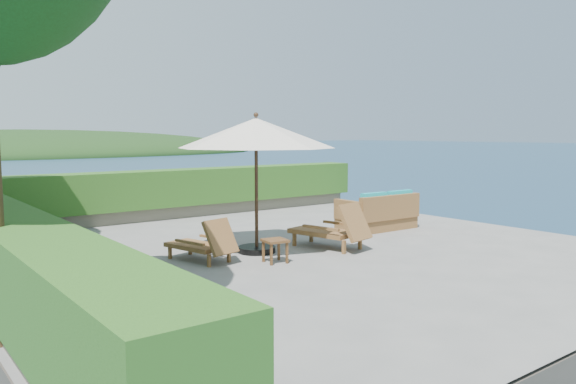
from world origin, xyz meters
TOP-DOWN VIEW (x-y plane):
  - ground at (0.00, 0.00)m, footprint 12.00×12.00m
  - foundation at (0.00, 0.00)m, footprint 12.00×12.00m
  - offshore_island at (25.00, 140.00)m, footprint 126.00×57.60m
  - planter_wall_far at (0.00, 5.60)m, footprint 12.00×0.60m
  - hedge_far at (0.00, 5.60)m, footprint 12.40×0.90m
  - patio_umbrella at (-0.84, 0.34)m, footprint 3.36×3.36m
  - lounge_left at (-2.08, 0.25)m, footprint 0.91×1.53m
  - lounge_right at (0.61, -0.31)m, footprint 1.05×1.80m
  - side_table at (-1.09, -0.63)m, footprint 0.47×0.47m
  - wicker_loveseat at (3.06, 0.73)m, footprint 1.99×1.04m

SIDE VIEW (x-z plane):
  - offshore_island at x=25.00m, z-range -9.30..3.30m
  - foundation at x=0.00m, z-range -3.05..-0.05m
  - ground at x=0.00m, z-range 0.00..0.00m
  - planter_wall_far at x=0.00m, z-range 0.00..0.36m
  - lounge_left at x=-2.08m, z-range -0.07..0.76m
  - side_table at x=-1.09m, z-range 0.14..0.58m
  - wicker_loveseat at x=3.06m, z-range -0.11..0.86m
  - lounge_right at x=0.61m, z-range -0.08..0.89m
  - hedge_far at x=0.00m, z-range 0.35..1.35m
  - patio_umbrella at x=-0.84m, z-range 0.96..3.73m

